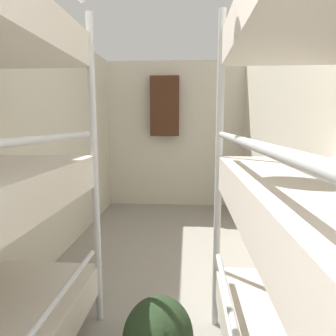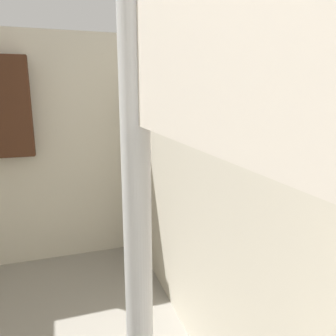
# 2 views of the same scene
# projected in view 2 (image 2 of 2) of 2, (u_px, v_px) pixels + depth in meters

# --- Properties ---
(wall_right) EXTENTS (0.06, 5.40, 2.28)m
(wall_right) POSITION_uv_depth(u_px,v_px,m) (329.00, 268.00, 1.08)
(wall_right) COLOR beige
(wall_right) RESTS_ON ground_plane
(wall_back) EXTENTS (2.26, 0.06, 2.28)m
(wall_back) POSITION_uv_depth(u_px,v_px,m) (30.00, 152.00, 3.21)
(wall_back) COLOR beige
(wall_back) RESTS_ON ground_plane
(hanging_coat) EXTENTS (0.44, 0.12, 0.90)m
(hanging_coat) POSITION_uv_depth(u_px,v_px,m) (5.00, 107.00, 2.92)
(hanging_coat) COLOR #472819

